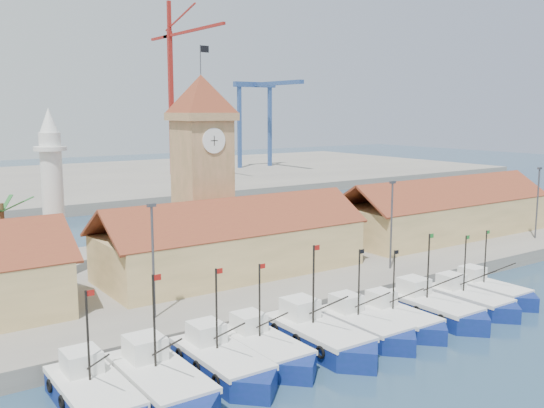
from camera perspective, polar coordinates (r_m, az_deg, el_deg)
ground at (r=46.59m, az=9.57°, el=-13.43°), size 400.00×400.00×0.00m
quay at (r=64.69m, az=-5.56°, el=-6.28°), size 140.00×32.00×1.50m
terminal at (r=144.73m, az=-22.57°, el=1.57°), size 240.00×80.00×2.00m
boat_0 at (r=38.77m, az=-16.25°, el=-17.17°), size 3.64×9.97×7.54m
boat_1 at (r=39.40m, az=-10.26°, el=-16.43°), size 3.88×10.63×8.04m
boat_2 at (r=41.90m, az=-4.53°, el=-14.80°), size 3.65×9.99×7.56m
boat_3 at (r=44.02m, az=-0.51°, el=-13.62°), size 3.49×9.57×7.24m
boat_4 at (r=46.11m, az=4.66°, el=-12.45°), size 3.92×10.75×8.13m
boat_5 at (r=48.84m, az=8.81°, el=-11.41°), size 3.48×9.54×7.22m
boat_6 at (r=51.07m, az=11.95°, el=-10.65°), size 3.24×8.87×6.71m
boat_7 at (r=53.98m, az=15.10°, el=-9.59°), size 3.68×10.08×7.62m
boat_8 at (r=57.38m, az=18.22°, el=-8.70°), size 3.35×9.17×6.94m
boat_9 at (r=60.88m, az=19.92°, el=-7.79°), size 3.28×9.00×6.81m
hall_center at (r=60.56m, az=-3.73°, el=-4.15°), size 27.04×10.13×7.61m
hall_right at (r=81.52m, az=15.87°, el=-1.10°), size 31.20×10.13×7.61m
clock_tower at (r=64.47m, az=-6.58°, el=3.78°), size 5.80×5.80×22.70m
minaret at (r=61.04m, az=-19.94°, el=0.92°), size 3.00×3.00×16.30m
palm_tree at (r=58.58m, az=-23.97°, el=-3.08°), size 5.60×5.03×8.39m
lamp_posts at (r=53.78m, az=1.13°, el=-3.07°), size 80.70×0.25×9.03m
crane_red_right at (r=148.81m, az=-9.20°, el=11.59°), size 1.00×35.58×41.12m
gantry at (r=165.47m, az=-0.99°, el=9.67°), size 13.00×22.00×23.20m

